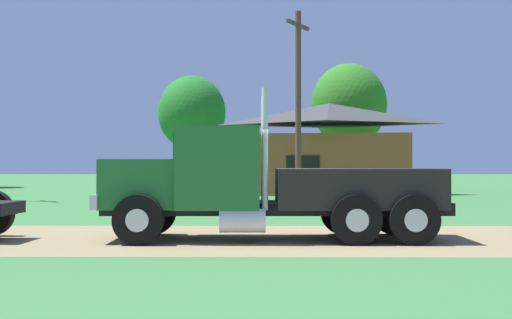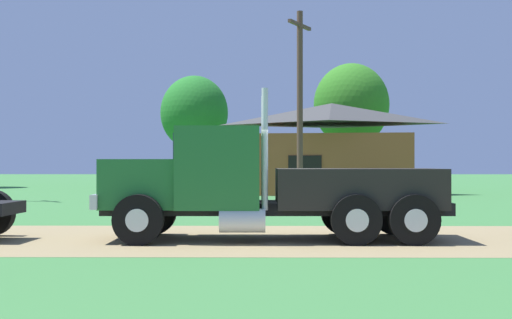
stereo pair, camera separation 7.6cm
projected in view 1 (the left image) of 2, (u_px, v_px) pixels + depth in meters
The scene contains 7 objects.
ground_plane at pixel (277, 239), 16.71m from camera, with size 200.00×200.00×0.00m, color #39753A.
dirt_track at pixel (277, 238), 16.71m from camera, with size 120.00×6.76×0.01m, color #8E7B54.
truck_foreground_white at pixel (264, 186), 16.52m from camera, with size 8.03×2.78×3.42m.
shed_building at pixel (329, 150), 41.20m from camera, with size 10.07×7.22×5.25m.
utility_pole_far at pixel (298, 102), 30.81m from camera, with size 1.11×2.03×8.36m.
tree_mid at pixel (192, 113), 53.15m from camera, with size 5.03×5.03×8.31m.
tree_right at pixel (349, 105), 50.25m from camera, with size 5.30×5.30×8.82m.
Camera 1 is at (-0.37, -16.72, 1.76)m, focal length 50.09 mm.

